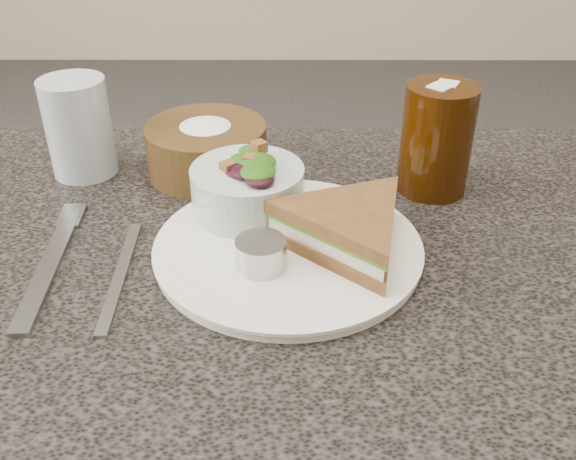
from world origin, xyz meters
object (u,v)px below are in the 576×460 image
at_px(dinner_plate, 288,249).
at_px(sandwich, 348,228).
at_px(bread_basket, 206,141).
at_px(cola_glass, 437,135).
at_px(dressing_ramekin, 261,254).
at_px(water_glass, 79,127).
at_px(salad_bowl, 247,182).

height_order(dinner_plate, sandwich, sandwich).
relative_size(bread_basket, cola_glass, 1.06).
height_order(dressing_ramekin, water_glass, water_glass).
xyz_separation_m(dinner_plate, salad_bowl, (-0.05, 0.07, 0.04)).
bearing_deg(cola_glass, dressing_ramekin, -137.91).
bearing_deg(bread_basket, cola_glass, -8.95).
relative_size(sandwich, dressing_ramekin, 3.51).
height_order(bread_basket, cola_glass, cola_glass).
bearing_deg(dressing_ramekin, water_glass, 136.13).
relative_size(salad_bowl, cola_glass, 0.88).
distance_m(cola_glass, water_glass, 0.45).
bearing_deg(water_glass, sandwich, -30.84).
xyz_separation_m(dinner_plate, sandwich, (0.06, -0.01, 0.03)).
xyz_separation_m(salad_bowl, bread_basket, (-0.06, 0.12, -0.01)).
relative_size(dressing_ramekin, water_glass, 0.41).
height_order(sandwich, bread_basket, bread_basket).
relative_size(salad_bowl, dressing_ramekin, 2.48).
height_order(salad_bowl, water_glass, water_glass).
height_order(sandwich, cola_glass, cola_glass).
height_order(dinner_plate, dressing_ramekin, dressing_ramekin).
bearing_deg(dinner_plate, cola_glass, 39.03).
bearing_deg(water_glass, dinner_plate, -35.43).
bearing_deg(bread_basket, salad_bowl, -63.41).
bearing_deg(dinner_plate, bread_basket, 119.12).
distance_m(salad_bowl, water_glass, 0.25).
bearing_deg(salad_bowl, dinner_plate, -56.84).
bearing_deg(salad_bowl, sandwich, -35.38).
bearing_deg(sandwich, water_glass, -169.93).
distance_m(sandwich, cola_glass, 0.20).
relative_size(sandwich, cola_glass, 1.24).
bearing_deg(water_glass, salad_bowl, -28.45).
relative_size(cola_glass, water_glass, 1.17).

